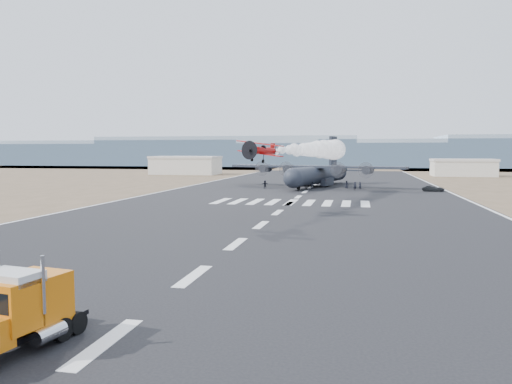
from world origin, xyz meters
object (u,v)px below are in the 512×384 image
(transport_aircraft, at_px, (318,173))
(crew_b, at_px, (306,184))
(crew_c, at_px, (312,185))
(crew_d, at_px, (325,184))
(aerobatic_biplane, at_px, (261,150))
(crew_g, at_px, (360,186))
(crew_e, at_px, (347,184))
(hangar_right, at_px, (463,167))
(crew_a, at_px, (355,186))
(semi_truck, at_px, (14,312))
(support_vehicle, at_px, (433,188))
(crew_h, at_px, (311,185))
(crew_f, at_px, (265,184))
(hangar_left, at_px, (186,165))

(transport_aircraft, height_order, crew_b, transport_aircraft)
(transport_aircraft, distance_m, crew_b, 6.45)
(crew_c, relative_size, crew_d, 1.07)
(aerobatic_biplane, height_order, crew_g, aerobatic_biplane)
(crew_c, xyz_separation_m, crew_e, (7.50, 4.05, -0.02))
(hangar_right, height_order, crew_a, hangar_right)
(semi_truck, bearing_deg, crew_b, 98.03)
(crew_g, bearing_deg, support_vehicle, -170.43)
(crew_h, bearing_deg, crew_c, 76.19)
(crew_a, bearing_deg, aerobatic_biplane, 72.81)
(crew_a, height_order, crew_f, crew_f)
(hangar_left, xyz_separation_m, crew_c, (52.76, -64.41, -2.52))
(support_vehicle, relative_size, crew_e, 2.64)
(aerobatic_biplane, distance_m, crew_e, 54.07)
(semi_truck, distance_m, aerobatic_biplane, 46.11)
(support_vehicle, height_order, crew_h, crew_h)
(hangar_right, bearing_deg, transport_aircraft, -126.31)
(transport_aircraft, height_order, crew_e, transport_aircraft)
(crew_g, bearing_deg, crew_f, 23.18)
(crew_f, bearing_deg, crew_a, 145.33)
(crew_e, distance_m, crew_h, 8.50)
(crew_d, bearing_deg, crew_b, 75.55)
(aerobatic_biplane, distance_m, crew_b, 52.10)
(hangar_left, relative_size, crew_e, 14.11)
(transport_aircraft, bearing_deg, aerobatic_biplane, -78.10)
(aerobatic_biplane, distance_m, transport_aircraft, 57.48)
(transport_aircraft, distance_m, crew_h, 8.13)
(support_vehicle, height_order, crew_c, crew_c)
(crew_f, bearing_deg, crew_h, 156.95)
(crew_a, bearing_deg, crew_f, -6.11)
(aerobatic_biplane, xyz_separation_m, crew_g, (12.82, 49.20, -7.71))
(hangar_right, bearing_deg, crew_h, -123.65)
(crew_b, xyz_separation_m, crew_g, (12.16, -2.33, -0.06))
(crew_d, bearing_deg, crew_e, -149.31)
(hangar_right, distance_m, crew_b, 81.34)
(aerobatic_biplane, bearing_deg, crew_g, 86.34)
(crew_a, xyz_separation_m, crew_g, (1.10, 2.38, -0.06))
(crew_b, bearing_deg, aerobatic_biplane, 173.75)
(hangar_right, bearing_deg, crew_a, -116.73)
(crew_d, bearing_deg, crew_a, 179.68)
(crew_a, bearing_deg, hangar_left, -49.90)
(semi_truck, xyz_separation_m, support_vehicle, (29.70, 92.08, -1.04))
(aerobatic_biplane, bearing_deg, transport_aircraft, 98.08)
(crew_a, bearing_deg, crew_c, -13.59)
(hangar_right, relative_size, crew_b, 11.27)
(crew_b, bearing_deg, crew_h, -154.50)
(crew_c, bearing_deg, crew_a, -78.62)
(crew_e, xyz_separation_m, crew_g, (3.02, -3.41, -0.02))
(hangar_left, height_order, crew_d, hangar_left)
(transport_aircraft, relative_size, crew_d, 25.54)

